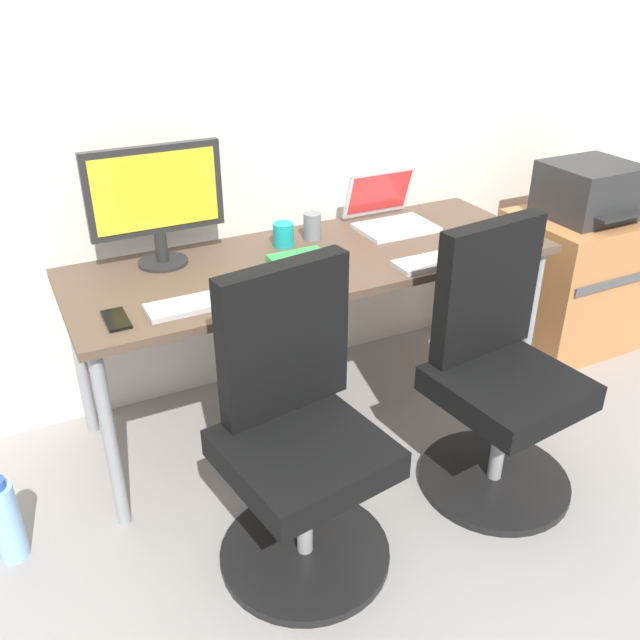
# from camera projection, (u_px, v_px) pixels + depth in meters

# --- Properties ---
(ground_plane) EXTENTS (5.28, 5.28, 0.00)m
(ground_plane) POSITION_uv_depth(u_px,v_px,m) (315.00, 410.00, 2.87)
(ground_plane) COLOR gray
(back_wall) EXTENTS (4.40, 0.04, 2.60)m
(back_wall) POSITION_uv_depth(u_px,v_px,m) (265.00, 74.00, 2.58)
(back_wall) COLOR silver
(back_wall) RESTS_ON ground
(desk) EXTENTS (1.83, 0.67, 0.70)m
(desk) POSITION_uv_depth(u_px,v_px,m) (314.00, 271.00, 2.57)
(desk) COLOR brown
(desk) RESTS_ON ground
(office_chair_left) EXTENTS (0.54, 0.54, 0.94)m
(office_chair_left) POSITION_uv_depth(u_px,v_px,m) (297.00, 439.00, 2.03)
(office_chair_left) COLOR black
(office_chair_left) RESTS_ON ground
(office_chair_right) EXTENTS (0.54, 0.54, 0.94)m
(office_chair_right) POSITION_uv_depth(u_px,v_px,m) (497.00, 376.00, 2.33)
(office_chair_right) COLOR black
(office_chair_right) RESTS_ON ground
(side_cabinet) EXTENTS (0.57, 0.51, 0.65)m
(side_cabinet) POSITION_uv_depth(u_px,v_px,m) (572.00, 280.00, 3.25)
(side_cabinet) COLOR #B77542
(side_cabinet) RESTS_ON ground
(printer) EXTENTS (0.38, 0.40, 0.24)m
(printer) POSITION_uv_depth(u_px,v_px,m) (589.00, 190.00, 3.04)
(printer) COLOR #2D2D2D
(printer) RESTS_ON side_cabinet
(water_bottle_on_floor) EXTENTS (0.09, 0.09, 0.31)m
(water_bottle_on_floor) POSITION_uv_depth(u_px,v_px,m) (6.00, 521.00, 2.11)
(water_bottle_on_floor) COLOR #8CBFF2
(water_bottle_on_floor) RESTS_ON ground
(desktop_monitor) EXTENTS (0.48, 0.18, 0.43)m
(desktop_monitor) POSITION_uv_depth(u_px,v_px,m) (156.00, 198.00, 2.37)
(desktop_monitor) COLOR #262626
(desktop_monitor) RESTS_ON desk
(open_laptop) EXTENTS (0.31, 0.29, 0.22)m
(open_laptop) POSITION_uv_depth(u_px,v_px,m) (389.00, 213.00, 2.81)
(open_laptop) COLOR silver
(open_laptop) RESTS_ON desk
(keyboard_by_monitor) EXTENTS (0.34, 0.12, 0.02)m
(keyboard_by_monitor) POSITION_uv_depth(u_px,v_px,m) (199.00, 303.00, 2.18)
(keyboard_by_monitor) COLOR #B7B7B7
(keyboard_by_monitor) RESTS_ON desk
(keyboard_by_laptop) EXTENTS (0.34, 0.12, 0.02)m
(keyboard_by_laptop) POSITION_uv_depth(u_px,v_px,m) (438.00, 260.00, 2.49)
(keyboard_by_laptop) COLOR #B7B7B7
(keyboard_by_laptop) RESTS_ON desk
(mouse_by_monitor) EXTENTS (0.06, 0.10, 0.03)m
(mouse_by_monitor) POSITION_uv_depth(u_px,v_px,m) (490.00, 234.00, 2.71)
(mouse_by_monitor) COLOR #2D2D2D
(mouse_by_monitor) RESTS_ON desk
(mouse_by_laptop) EXTENTS (0.06, 0.10, 0.03)m
(mouse_by_laptop) POSITION_uv_depth(u_px,v_px,m) (327.00, 284.00, 2.30)
(mouse_by_laptop) COLOR silver
(mouse_by_laptop) RESTS_ON desk
(coffee_mug) EXTENTS (0.08, 0.08, 0.09)m
(coffee_mug) POSITION_uv_depth(u_px,v_px,m) (283.00, 235.00, 2.62)
(coffee_mug) COLOR teal
(coffee_mug) RESTS_ON desk
(pen_cup) EXTENTS (0.07, 0.07, 0.10)m
(pen_cup) POSITION_uv_depth(u_px,v_px,m) (312.00, 226.00, 2.68)
(pen_cup) COLOR slate
(pen_cup) RESTS_ON desk
(phone_near_monitor) EXTENTS (0.07, 0.14, 0.01)m
(phone_near_monitor) POSITION_uv_depth(u_px,v_px,m) (268.00, 288.00, 2.29)
(phone_near_monitor) COLOR black
(phone_near_monitor) RESTS_ON desk
(phone_near_laptop) EXTENTS (0.07, 0.14, 0.01)m
(phone_near_laptop) POSITION_uv_depth(u_px,v_px,m) (116.00, 319.00, 2.09)
(phone_near_laptop) COLOR black
(phone_near_laptop) RESTS_ON desk
(notebook) EXTENTS (0.21, 0.15, 0.03)m
(notebook) POSITION_uv_depth(u_px,v_px,m) (300.00, 260.00, 2.48)
(notebook) COLOR green
(notebook) RESTS_ON desk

